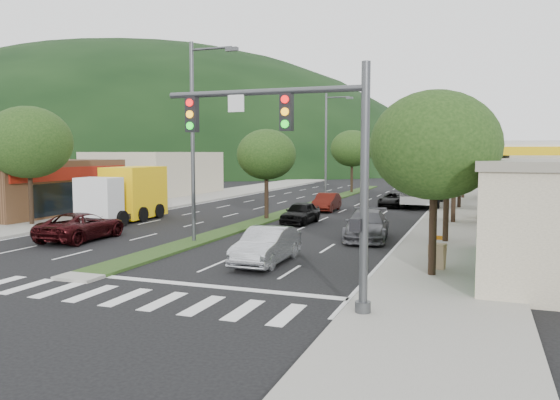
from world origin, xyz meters
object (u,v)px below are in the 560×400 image
at_px(car_queue_b, 367,225).
at_px(suv_maroon, 82,226).
at_px(box_truck, 128,195).
at_px(tree_r_b, 448,143).
at_px(tree_r_e, 464,149).
at_px(tree_l_a, 29,142).
at_px(a_frame_sign, 437,254).
at_px(streetlight_mid, 328,141).
at_px(car_queue_c, 327,202).
at_px(motorhome, 423,182).
at_px(car_queue_d, 394,200).
at_px(traffic_signal, 309,150).
at_px(tree_r_c, 455,150).
at_px(tree_r_d, 461,145).
at_px(tree_med_far, 352,148).
at_px(tree_r_a, 435,145).
at_px(car_queue_a, 301,213).
at_px(tree_med_near, 266,155).
at_px(sedan_silver, 266,246).
at_px(streetlight_near, 196,132).

bearing_deg(car_queue_b, suv_maroon, -166.12).
bearing_deg(car_queue_b, box_truck, 164.98).
relative_size(tree_r_b, tree_r_e, 1.03).
relative_size(tree_l_a, a_frame_sign, 5.52).
height_order(tree_r_e, suv_maroon, tree_r_e).
xyz_separation_m(tree_l_a, streetlight_mid, (12.71, 23.00, 0.40)).
relative_size(car_queue_c, motorhome, 0.43).
relative_size(tree_r_b, car_queue_d, 1.59).
bearing_deg(suv_maroon, traffic_signal, 148.43).
relative_size(traffic_signal, tree_l_a, 0.97).
height_order(tree_r_c, a_frame_sign, tree_r_c).
distance_m(tree_r_d, car_queue_b, 18.96).
bearing_deg(motorhome, car_queue_d, -135.12).
distance_m(tree_r_e, motorhome, 8.99).
bearing_deg(tree_r_c, car_queue_d, 117.97).
bearing_deg(tree_med_far, tree_r_c, -63.43).
xyz_separation_m(car_queue_b, car_queue_c, (-5.68, 12.83, -0.07)).
bearing_deg(tree_r_a, motorhome, 96.20).
distance_m(traffic_signal, tree_r_e, 41.65).
relative_size(tree_r_c, tree_l_a, 0.89).
height_order(tree_r_e, streetlight_mid, streetlight_mid).
xyz_separation_m(car_queue_c, a_frame_sign, (9.75, -19.78, 0.03)).
distance_m(car_queue_a, car_queue_c, 7.84).
xyz_separation_m(tree_r_c, tree_l_a, (-24.50, -10.00, 0.43)).
height_order(tree_med_far, motorhome, tree_med_far).
distance_m(tree_r_d, tree_med_near, 16.99).
bearing_deg(car_queue_d, box_truck, -132.10).
relative_size(streetlight_mid, a_frame_sign, 7.61).
relative_size(tree_r_d, tree_med_near, 1.19).
height_order(car_queue_c, a_frame_sign, a_frame_sign).
height_order(traffic_signal, tree_r_e, traffic_signal).
xyz_separation_m(car_queue_a, motorhome, (6.19, 15.06, 1.31)).
bearing_deg(a_frame_sign, tree_r_e, 99.65).
bearing_deg(car_queue_c, a_frame_sign, -65.83).
distance_m(tree_r_e, streetlight_mid, 13.73).
height_order(tree_med_near, streetlight_mid, streetlight_mid).
bearing_deg(traffic_signal, car_queue_b, 94.17).
xyz_separation_m(tree_r_b, tree_r_c, (0.00, 8.00, -0.29)).
bearing_deg(box_truck, a_frame_sign, 151.69).
distance_m(tree_med_far, car_queue_b, 33.27).
bearing_deg(tree_r_e, sedan_silver, -100.54).
distance_m(traffic_signal, car_queue_a, 19.96).
relative_size(tree_r_c, tree_r_d, 0.90).
bearing_deg(tree_r_e, streetlight_near, -110.23).
bearing_deg(suv_maroon, tree_r_c, -146.11).
bearing_deg(tree_r_c, sedan_silver, -113.01).
relative_size(tree_med_far, car_queue_b, 1.32).
distance_m(streetlight_mid, suv_maroon, 27.39).
bearing_deg(tree_med_near, tree_r_c, 9.46).
height_order(streetlight_mid, box_truck, streetlight_mid).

